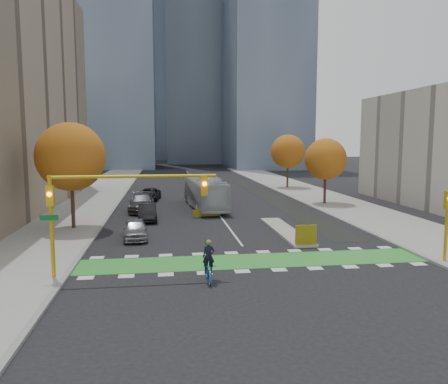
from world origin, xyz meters
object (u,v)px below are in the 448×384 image
object	(u,v)px
parked_car_c	(142,203)
parked_car_d	(149,194)
tree_west	(71,157)
tree_east_near	(326,159)
traffic_signal_east	(447,216)
parked_car_b	(147,212)
cyclist	(209,268)
hazard_board	(306,235)
bus	(205,192)
tree_east_far	(288,152)
parked_car_a	(135,229)
traffic_signal_west	(105,198)

from	to	relation	value
parked_car_c	parked_car_d	bearing A→B (deg)	86.51
tree_west	tree_east_near	xyz separation A→B (m)	(24.00, 10.00, -0.75)
traffic_signal_east	parked_car_b	size ratio (longest dim) A/B	0.94
tree_west	cyclist	world-z (taller)	tree_west
hazard_board	tree_east_near	xyz separation A→B (m)	(8.00, 17.80, 4.06)
tree_west	hazard_board	bearing A→B (deg)	-25.99
parked_car_b	parked_car_c	xyz separation A→B (m)	(-0.72, 5.00, 0.13)
parked_car_c	parked_car_b	bearing A→B (deg)	-82.03
cyclist	bus	bearing A→B (deg)	85.26
tree_west	traffic_signal_east	size ratio (longest dim) A/B	2.01
parked_car_d	parked_car_b	bearing A→B (deg)	-81.97
hazard_board	tree_east_far	xyz separation A→B (m)	(8.50, 33.80, 4.44)
cyclist	parked_car_b	distance (m)	17.37
tree_east_near	parked_car_b	bearing A→B (deg)	-159.57
parked_car_a	traffic_signal_west	bearing A→B (deg)	-99.83
parked_car_a	tree_west	bearing A→B (deg)	137.84
cyclist	parked_car_a	size ratio (longest dim) A/B	0.51
tree_east_near	traffic_signal_west	bearing A→B (deg)	-131.52
hazard_board	parked_car_d	world-z (taller)	hazard_board
tree_west	traffic_signal_west	distance (m)	13.25
tree_east_near	parked_car_b	size ratio (longest dim) A/B	1.61
tree_east_near	parked_car_b	distance (m)	20.17
tree_west	parked_car_b	distance (m)	7.99
bus	tree_east_near	bearing A→B (deg)	-1.23
traffic_signal_east	traffic_signal_west	bearing A→B (deg)	-179.99
parked_car_a	tree_east_far	bearing A→B (deg)	52.60
traffic_signal_west	traffic_signal_east	bearing A→B (deg)	0.01
tree_east_near	traffic_signal_east	size ratio (longest dim) A/B	1.73
bus	parked_car_a	size ratio (longest dim) A/B	2.84
hazard_board	tree_west	distance (m)	18.44
tree_west	traffic_signal_west	size ratio (longest dim) A/B	0.96
tree_east_near	bus	bearing A→B (deg)	-176.72
tree_west	parked_car_b	world-z (taller)	tree_west
traffic_signal_east	parked_car_b	distance (m)	23.17
parked_car_b	parked_car_d	xyz separation A→B (m)	(-0.28, 12.81, -0.04)
tree_east_near	traffic_signal_west	world-z (taller)	tree_east_near
traffic_signal_east	bus	bearing A→B (deg)	117.72
hazard_board	tree_west	xyz separation A→B (m)	(-16.00, 7.80, 4.82)
tree_west	parked_car_a	size ratio (longest dim) A/B	2.00
parked_car_b	parked_car_c	distance (m)	5.05
traffic_signal_east	parked_car_a	size ratio (longest dim) A/B	1.00
parked_car_b	parked_car_c	bearing A→B (deg)	94.86
hazard_board	traffic_signal_west	distance (m)	13.23
hazard_board	parked_car_c	xyz separation A→B (m)	(-11.22, 15.91, 0.05)
traffic_signal_west	parked_car_c	distance (m)	20.88
parked_car_d	tree_east_near	bearing A→B (deg)	-10.70
traffic_signal_east	parked_car_a	world-z (taller)	traffic_signal_east
parked_car_a	parked_car_b	bearing A→B (deg)	81.17
hazard_board	tree_east_near	world-z (taller)	tree_east_near
traffic_signal_west	parked_car_c	size ratio (longest dim) A/B	1.46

